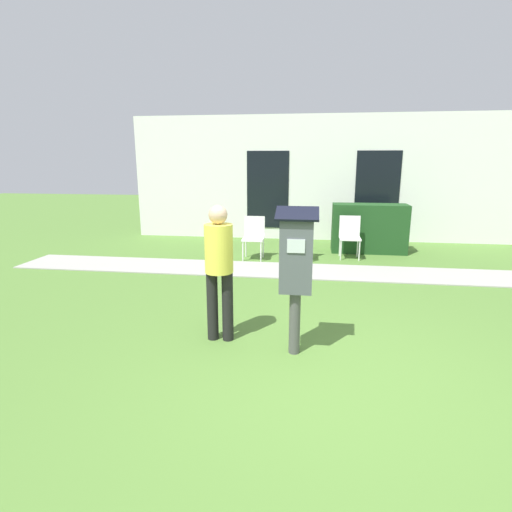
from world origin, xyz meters
TOP-DOWN VIEW (x-y plane):
  - ground_plane at (0.00, 0.00)m, footprint 40.00×40.00m
  - sidewalk at (0.00, 3.87)m, footprint 12.00×1.10m
  - building_facade at (0.00, 7.20)m, footprint 10.00×0.26m
  - parking_meter at (-0.38, 0.55)m, footprint 0.44×0.31m
  - person_standing at (-1.25, 0.77)m, footprint 0.32×0.32m
  - outdoor_chair_left at (-1.44, 4.79)m, footprint 0.44×0.44m
  - outdoor_chair_middle at (-0.42, 4.86)m, footprint 0.44×0.44m
  - outdoor_chair_right at (0.59, 5.15)m, footprint 0.44×0.44m
  - hedge_row at (1.08, 5.77)m, footprint 1.66×0.60m

SIDE VIEW (x-z plane):
  - ground_plane at x=0.00m, z-range 0.00..0.00m
  - sidewalk at x=0.00m, z-range 0.00..0.02m
  - outdoor_chair_left at x=-1.44m, z-range 0.08..0.98m
  - outdoor_chair_middle at x=-0.42m, z-range 0.08..0.98m
  - outdoor_chair_right at x=0.59m, z-range 0.08..0.98m
  - hedge_row at x=1.08m, z-range 0.00..1.10m
  - person_standing at x=-1.25m, z-range 0.14..1.72m
  - parking_meter at x=-0.38m, z-range 0.22..1.81m
  - building_facade at x=0.00m, z-range 0.00..3.20m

